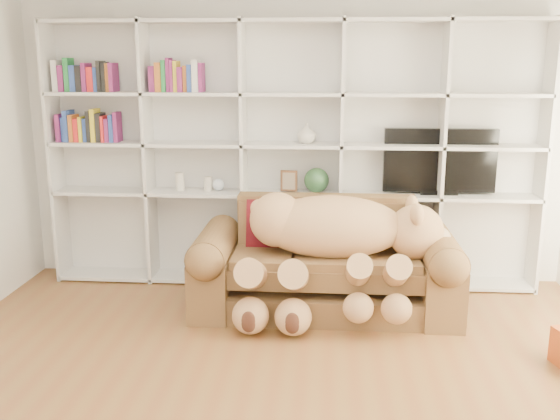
{
  "coord_description": "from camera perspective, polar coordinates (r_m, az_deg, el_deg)",
  "views": [
    {
      "loc": [
        0.32,
        -3.27,
        2.03
      ],
      "look_at": [
        -0.06,
        1.63,
        0.86
      ],
      "focal_mm": 40.0,
      "sensor_mm": 36.0,
      "label": 1
    }
  ],
  "objects": [
    {
      "name": "figurine_tall",
      "position": [
        5.84,
        -9.13,
        2.59
      ],
      "size": [
        0.1,
        0.1,
        0.17
      ],
      "primitive_type": "cylinder",
      "rotation": [
        0.0,
        0.0,
        -0.29
      ],
      "color": "beige",
      "rests_on": "bookshelf"
    },
    {
      "name": "bookshelf",
      "position": [
        5.71,
        -1.27,
        6.13
      ],
      "size": [
        4.43,
        0.35,
        2.4
      ],
      "color": "silver",
      "rests_on": "floor"
    },
    {
      "name": "picture_frame",
      "position": [
        5.68,
        0.82,
        2.68
      ],
      "size": [
        0.16,
        0.05,
        0.19
      ],
      "primitive_type": "cube",
      "rotation": [
        0.0,
        0.0,
        -0.13
      ],
      "color": "brown",
      "rests_on": "bookshelf"
    },
    {
      "name": "snow_globe",
      "position": [
        5.77,
        -5.64,
        2.32
      ],
      "size": [
        0.11,
        0.11,
        0.11
      ],
      "primitive_type": "sphere",
      "color": "white",
      "rests_on": "bookshelf"
    },
    {
      "name": "tv",
      "position": [
        5.78,
        14.37,
        4.29
      ],
      "size": [
        1.0,
        0.18,
        0.59
      ],
      "color": "black",
      "rests_on": "bookshelf"
    },
    {
      "name": "wall_back",
      "position": [
        5.82,
        1.23,
        6.71
      ],
      "size": [
        5.0,
        0.02,
        2.7
      ],
      "primitive_type": "cube",
      "color": "white",
      "rests_on": "floor"
    },
    {
      "name": "floor",
      "position": [
        3.86,
        -1.07,
        -18.3
      ],
      "size": [
        5.0,
        5.0,
        0.0
      ],
      "primitive_type": "plane",
      "color": "brown",
      "rests_on": "ground"
    },
    {
      "name": "figurine_short",
      "position": [
        5.79,
        -6.59,
        2.4
      ],
      "size": [
        0.08,
        0.08,
        0.13
      ],
      "primitive_type": "cylinder",
      "rotation": [
        0.0,
        0.0,
        0.06
      ],
      "color": "beige",
      "rests_on": "bookshelf"
    },
    {
      "name": "teddy_bear",
      "position": [
        4.97,
        4.88,
        -2.85
      ],
      "size": [
        1.71,
        0.91,
        0.99
      ],
      "rotation": [
        0.0,
        0.0,
        -0.09
      ],
      "color": "tan",
      "rests_on": "sofa"
    },
    {
      "name": "green_vase",
      "position": [
        5.67,
        3.36,
        2.73
      ],
      "size": [
        0.23,
        0.23,
        0.23
      ],
      "primitive_type": "sphere",
      "color": "#2A512E",
      "rests_on": "bookshelf"
    },
    {
      "name": "sofa",
      "position": [
        5.23,
        4.14,
        -5.43
      ],
      "size": [
        2.16,
        0.93,
        0.91
      ],
      "color": "brown",
      "rests_on": "floor"
    },
    {
      "name": "throw_pillow",
      "position": [
        5.3,
        -0.73,
        -1.38
      ],
      "size": [
        0.43,
        0.24,
        0.45
      ],
      "primitive_type": "cube",
      "rotation": [
        -0.24,
        0.0,
        -0.0
      ],
      "color": "#560E11",
      "rests_on": "sofa"
    },
    {
      "name": "shelf_vase",
      "position": [
        5.61,
        2.46,
        7.04
      ],
      "size": [
        0.18,
        0.18,
        0.18
      ],
      "primitive_type": "imported",
      "rotation": [
        0.0,
        0.0,
        -0.05
      ],
      "color": "beige",
      "rests_on": "bookshelf"
    }
  ]
}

